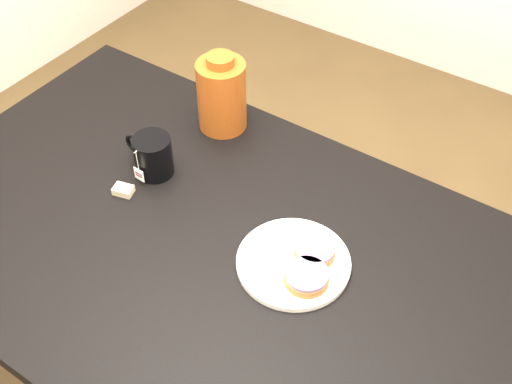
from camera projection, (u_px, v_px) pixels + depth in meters
table at (199, 259)px, 1.48m from camera, size 1.40×0.90×0.75m
plate at (293, 262)px, 1.35m from camera, size 0.24×0.24×0.02m
bagel_back at (315, 251)px, 1.35m from camera, size 0.11×0.11×0.03m
bagel_front at (307, 277)px, 1.30m from camera, size 0.12×0.12×0.03m
mug at (153, 155)px, 1.52m from camera, size 0.14×0.10×0.10m
teabag_pouch at (123, 190)px, 1.50m from camera, size 0.05×0.04×0.02m
bagel_package at (222, 94)px, 1.62m from camera, size 0.14×0.14×0.21m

